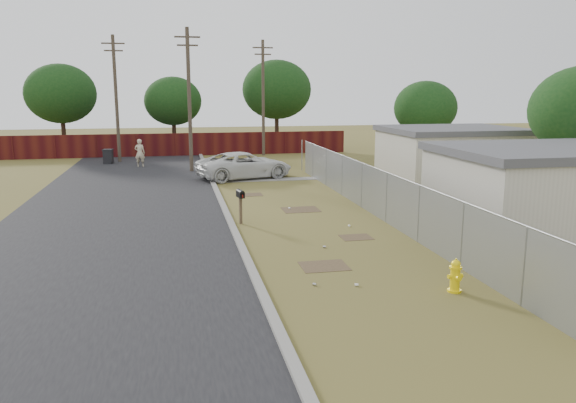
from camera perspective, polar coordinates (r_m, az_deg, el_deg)
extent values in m
plane|color=olive|center=(21.80, 2.28, -2.50)|extent=(120.00, 120.00, 0.00)
cube|color=black|center=(29.12, -16.11, 0.59)|extent=(9.00, 60.00, 0.02)
cube|color=gray|center=(29.08, -7.25, 1.04)|extent=(0.25, 60.00, 0.12)
cube|color=gray|center=(32.86, -2.49, 2.22)|extent=(6.20, 1.00, 0.03)
cylinder|color=gray|center=(14.76, 22.86, -6.13)|extent=(0.06, 0.06, 2.00)
cylinder|color=gray|center=(17.21, 17.28, -3.33)|extent=(0.06, 0.06, 2.00)
cylinder|color=gray|center=(19.81, 13.14, -1.23)|extent=(0.06, 0.06, 2.00)
cylinder|color=gray|center=(22.51, 9.99, 0.39)|extent=(0.06, 0.06, 2.00)
cylinder|color=gray|center=(25.28, 7.52, 1.65)|extent=(0.06, 0.06, 2.00)
cylinder|color=gray|center=(28.10, 5.53, 2.66)|extent=(0.06, 0.06, 2.00)
cylinder|color=gray|center=(30.95, 3.91, 3.48)|extent=(0.06, 0.06, 2.00)
cylinder|color=gray|center=(33.82, 2.56, 4.16)|extent=(0.06, 0.06, 2.00)
cylinder|color=gray|center=(36.72, 1.42, 4.73)|extent=(0.06, 0.06, 2.00)
cylinder|color=gray|center=(23.27, 9.18, 3.26)|extent=(0.04, 26.00, 0.04)
cube|color=gray|center=(23.43, 9.10, 0.84)|extent=(0.01, 26.00, 2.00)
cube|color=black|center=(23.58, 9.18, -0.83)|extent=(0.03, 26.00, 0.60)
cube|color=#47140F|center=(45.76, -12.69, 5.64)|extent=(30.00, 0.12, 1.80)
cylinder|color=#4F4335|center=(36.57, -9.99, 10.04)|extent=(0.24, 0.24, 9.00)
cube|color=#4F4335|center=(36.71, -10.20, 16.13)|extent=(1.60, 0.10, 0.10)
cube|color=#4F4335|center=(36.67, -10.18, 15.36)|extent=(1.30, 0.10, 0.10)
cylinder|color=#4F4335|center=(42.74, -17.05, 9.88)|extent=(0.24, 0.24, 9.00)
cube|color=#4F4335|center=(42.85, -17.36, 15.09)|extent=(1.60, 0.10, 0.10)
cube|color=#4F4335|center=(42.82, -17.32, 14.42)|extent=(1.30, 0.10, 0.10)
cylinder|color=#4F4335|center=(45.12, -2.54, 10.40)|extent=(0.24, 0.24, 9.00)
cube|color=#4F4335|center=(45.22, -2.58, 15.35)|extent=(1.60, 0.10, 0.10)
cube|color=#4F4335|center=(45.19, -2.58, 14.72)|extent=(1.30, 0.10, 0.10)
cube|color=beige|center=(23.59, 25.31, 0.95)|extent=(8.00, 6.00, 2.80)
cube|color=#49494E|center=(23.39, 25.63, 4.68)|extent=(8.32, 6.24, 0.30)
cube|color=beige|center=(33.62, 16.21, 4.37)|extent=(7.00, 6.00, 2.80)
cube|color=#49494E|center=(33.48, 16.36, 7.00)|extent=(7.28, 6.24, 0.30)
cylinder|color=#372319|center=(50.47, -21.82, 6.47)|extent=(0.36, 0.36, 3.30)
ellipsoid|color=black|center=(50.35, -22.09, 10.12)|extent=(5.70, 5.70, 4.84)
cylinder|color=#372319|center=(50.69, -11.48, 6.81)|extent=(0.36, 0.36, 2.86)
ellipsoid|color=black|center=(50.56, -11.61, 9.97)|extent=(4.94, 4.94, 4.20)
cylinder|color=#372319|center=(50.49, -1.15, 7.39)|extent=(0.36, 0.36, 3.52)
ellipsoid|color=black|center=(50.38, -1.16, 11.30)|extent=(6.08, 6.08, 5.17)
cylinder|color=#372319|center=(42.75, 13.61, 5.78)|extent=(0.36, 0.36, 2.64)
ellipsoid|color=black|center=(42.60, 13.78, 9.23)|extent=(4.56, 4.56, 3.88)
cylinder|color=yellow|center=(15.48, 16.54, -8.66)|extent=(0.38, 0.38, 0.06)
cylinder|color=yellow|center=(15.38, 16.61, -7.54)|extent=(0.27, 0.27, 0.62)
cylinder|color=yellow|center=(15.29, 16.67, -6.44)|extent=(0.34, 0.34, 0.05)
sphere|color=yellow|center=(15.26, 16.69, -6.13)|extent=(0.25, 0.25, 0.25)
cylinder|color=yellow|center=(15.22, 16.72, -5.67)|extent=(0.04, 0.04, 0.06)
cylinder|color=yellow|center=(15.28, 16.13, -7.34)|extent=(0.11, 0.12, 0.12)
cylinder|color=yellow|center=(15.43, 17.11, -7.21)|extent=(0.11, 0.12, 0.12)
cylinder|color=yellow|center=(15.24, 16.91, -7.44)|extent=(0.15, 0.13, 0.15)
cube|color=brown|center=(22.08, -4.83, -0.85)|extent=(0.12, 0.12, 1.13)
cube|color=black|center=(21.96, -4.86, 0.68)|extent=(0.30, 0.57, 0.20)
cylinder|color=black|center=(21.95, -4.86, 0.94)|extent=(0.30, 0.57, 0.20)
cube|color=#AD180C|center=(21.69, -4.63, 0.54)|extent=(0.03, 0.05, 0.11)
imported|color=silver|center=(33.48, -4.42, 3.70)|extent=(6.20, 4.19, 1.58)
imported|color=beige|center=(39.73, -14.82, 4.79)|extent=(0.76, 0.57, 1.91)
cube|color=black|center=(42.10, -17.80, 4.34)|extent=(0.68, 0.68, 0.98)
cube|color=black|center=(42.04, -17.84, 5.03)|extent=(0.75, 0.75, 0.08)
cylinder|color=black|center=(41.78, -17.45, 3.77)|extent=(0.08, 0.21, 0.20)
cylinder|color=white|center=(15.36, 6.97, -8.40)|extent=(0.12, 0.10, 0.07)
cylinder|color=#ADADB2|center=(18.84, 3.71, -4.61)|extent=(0.12, 0.10, 0.07)
cylinder|color=white|center=(21.78, 6.24, -2.46)|extent=(0.07, 0.10, 0.07)
cylinder|color=#ADADB2|center=(15.30, 2.72, -8.40)|extent=(0.12, 0.12, 0.07)
cylinder|color=white|center=(24.85, 0.17, -0.68)|extent=(0.10, 0.12, 0.07)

